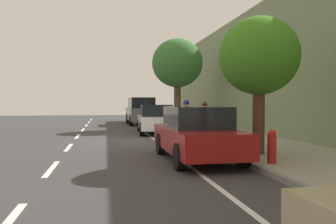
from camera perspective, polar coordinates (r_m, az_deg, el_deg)
ground at (r=15.15m, az=-5.01°, el=-4.68°), size 62.58×62.58×0.00m
sidewalk at (r=16.07m, az=10.21°, el=-4.09°), size 3.69×39.12×0.14m
curb_edge at (r=15.51m, az=3.50°, el=-4.27°), size 0.16×39.12×0.14m
lane_stripe_centre at (r=15.59m, az=-14.86°, el=-4.53°), size 0.14×40.00×0.01m
lane_stripe_bike_edge at (r=15.24m, az=-1.90°, el=-4.62°), size 0.12×39.12×0.01m
building_facade at (r=16.91m, az=16.99°, el=6.89°), size 0.50×39.12×6.47m
parked_sedan_red_second at (r=10.14m, az=4.63°, el=-3.50°), size 1.90×4.43×1.52m
parked_sedan_white_mid at (r=18.84m, az=-1.96°, el=-1.15°), size 2.01×4.48×1.52m
parked_suv_grey_far at (r=26.39m, az=-4.33°, el=0.22°), size 2.04×4.74×1.99m
bicycle_at_curb at (r=15.38m, az=1.81°, el=-3.14°), size 1.75×0.46×0.78m
cyclist_with_backpack at (r=14.96m, az=2.99°, el=-0.65°), size 0.51×0.58×1.75m
street_tree_mid_block at (r=10.83m, az=14.35°, el=8.51°), size 2.33×2.33×4.01m
street_tree_far_end at (r=22.28m, az=1.51°, el=7.74°), size 3.13×3.13×5.45m
pedestrian_on_phone at (r=23.19m, az=5.88°, el=0.15°), size 0.27×0.62×1.66m
fire_hydrant at (r=9.17m, az=16.27°, el=-5.29°), size 0.22×0.22×0.84m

